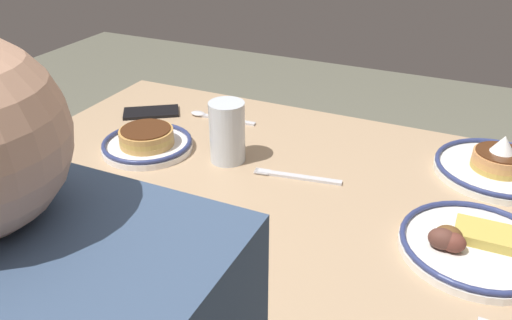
# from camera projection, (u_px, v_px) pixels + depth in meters

# --- Properties ---
(dining_table) EXTENTS (1.19, 0.79, 0.74)m
(dining_table) POSITION_uv_depth(u_px,v_px,m) (264.00, 235.00, 1.14)
(dining_table) COLOR tan
(dining_table) RESTS_ON ground_plane
(plate_near_main) EXTENTS (0.26, 0.26, 0.09)m
(plate_near_main) POSITION_uv_depth(u_px,v_px,m) (498.00, 166.00, 1.09)
(plate_near_main) COLOR white
(plate_near_main) RESTS_ON dining_table
(plate_center_pancakes) EXTENTS (0.21, 0.21, 0.05)m
(plate_center_pancakes) POSITION_uv_depth(u_px,v_px,m) (147.00, 142.00, 1.19)
(plate_center_pancakes) COLOR white
(plate_center_pancakes) RESTS_ON dining_table
(plate_far_companion) EXTENTS (0.25, 0.25, 0.05)m
(plate_far_companion) POSITION_uv_depth(u_px,v_px,m) (474.00, 245.00, 0.87)
(plate_far_companion) COLOR white
(plate_far_companion) RESTS_ON dining_table
(coffee_mug) EXTENTS (0.09, 0.12, 0.09)m
(coffee_mug) POSITION_uv_depth(u_px,v_px,m) (208.00, 251.00, 0.81)
(coffee_mug) COLOR white
(coffee_mug) RESTS_ON dining_table
(drinking_glass) EXTENTS (0.08, 0.08, 0.14)m
(drinking_glass) POSITION_uv_depth(u_px,v_px,m) (227.00, 135.00, 1.13)
(drinking_glass) COLOR silver
(drinking_glass) RESTS_ON dining_table
(cell_phone) EXTENTS (0.16, 0.14, 0.01)m
(cell_phone) POSITION_uv_depth(u_px,v_px,m) (151.00, 112.00, 1.38)
(cell_phone) COLOR black
(cell_phone) RESTS_ON dining_table
(paper_napkin) EXTENTS (0.17, 0.16, 0.00)m
(paper_napkin) POSITION_uv_depth(u_px,v_px,m) (79.00, 228.00, 0.93)
(paper_napkin) COLOR white
(paper_napkin) RESTS_ON dining_table
(fork_near) EXTENTS (0.19, 0.05, 0.01)m
(fork_near) POSITION_uv_depth(u_px,v_px,m) (297.00, 177.00, 1.08)
(fork_near) COLOR silver
(fork_near) RESTS_ON dining_table
(tea_spoon) EXTENTS (0.18, 0.03, 0.01)m
(tea_spoon) POSITION_uv_depth(u_px,v_px,m) (213.00, 117.00, 1.35)
(tea_spoon) COLOR silver
(tea_spoon) RESTS_ON dining_table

